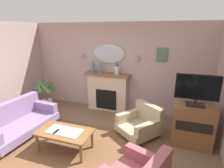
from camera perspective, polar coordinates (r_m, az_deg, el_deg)
floor at (r=3.77m, az=-12.14°, el=-23.84°), size 6.29×6.21×0.10m
wall_back at (r=5.42m, az=1.43°, el=5.23°), size 6.29×0.10×2.61m
patterned_rug at (r=3.87m, az=-10.58°, el=-21.49°), size 3.20×2.40×0.01m
fireplace at (r=5.47m, az=-1.43°, el=-2.60°), size 1.36×0.36×1.16m
mantel_vase_centre at (r=5.41m, az=-6.09°, el=5.62°), size 0.11×0.11×0.39m
mantel_vase_left at (r=5.31m, az=-3.64°, el=5.72°), size 0.10×0.10×0.40m
mantel_vase_right at (r=5.15m, az=1.54°, el=4.99°), size 0.13×0.13×0.39m
wall_mirror at (r=5.34m, az=-0.99°, el=9.50°), size 0.96×0.06×0.56m
wall_sconce_left at (r=5.65m, az=-9.41°, el=9.16°), size 0.14×0.14×0.14m
wall_sconce_right at (r=5.08m, az=7.98°, el=8.39°), size 0.14×0.14×0.14m
framed_picture at (r=5.04m, az=15.50°, el=8.93°), size 0.28×0.03×0.36m
coffee_table at (r=3.88m, az=-14.77°, el=-14.92°), size 1.10×0.60×0.45m
tv_remote at (r=3.85m, az=-17.25°, el=-14.18°), size 0.04×0.16×0.02m
floral_couch at (r=4.87m, az=-27.80°, el=-10.39°), size 0.97×1.77×0.76m
armchair_near_fireplace at (r=4.36m, az=9.17°, el=-11.97°), size 1.13×1.14×0.71m
tv_cabinet at (r=4.29m, az=23.98°, el=-11.61°), size 0.80×0.57×0.90m
tv_flatscreen at (r=3.97m, az=25.34°, el=-1.54°), size 0.84×0.24×0.65m
potted_plant_tall_palm at (r=5.95m, az=-20.15°, el=-2.76°), size 0.62×0.63×0.99m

